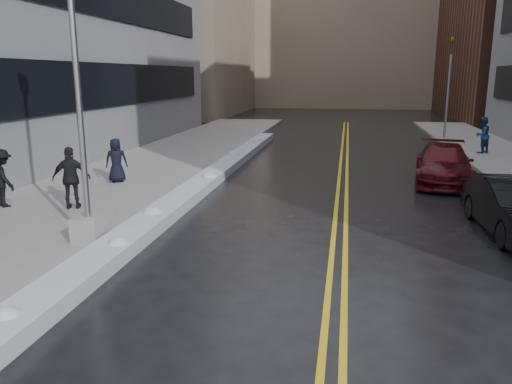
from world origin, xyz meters
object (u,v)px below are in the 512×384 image
at_px(lamppost, 82,141).
at_px(pedestrian_east, 482,135).
at_px(pedestrian_c, 116,160).
at_px(car_maroon, 444,164).
at_px(traffic_signal, 449,84).
at_px(pedestrian_e, 2,178).
at_px(pedestrian_d, 71,178).

xyz_separation_m(lamppost, pedestrian_east, (12.51, 16.07, -1.49)).
xyz_separation_m(lamppost, pedestrian_c, (-2.32, 6.35, -1.58)).
distance_m(pedestrian_east, car_maroon, 7.60).
relative_size(traffic_signal, car_maroon, 1.23).
bearing_deg(pedestrian_east, car_maroon, 24.40).
xyz_separation_m(pedestrian_e, pedestrian_east, (16.57, 13.57, 0.03)).
distance_m(traffic_signal, pedestrian_d, 23.84).
relative_size(traffic_signal, pedestrian_d, 3.30).
height_order(pedestrian_east, car_maroon, pedestrian_east).
xyz_separation_m(traffic_signal, car_maroon, (-2.30, -12.90, -2.70)).
bearing_deg(pedestrian_east, pedestrian_c, -9.04).
relative_size(pedestrian_c, pedestrian_east, 0.89).
height_order(lamppost, traffic_signal, lamppost).
bearing_deg(lamppost, pedestrian_east, 52.11).
relative_size(pedestrian_d, pedestrian_east, 1.01).
relative_size(lamppost, traffic_signal, 1.27).
bearing_deg(traffic_signal, pedestrian_c, -132.05).
bearing_deg(pedestrian_d, traffic_signal, -144.64).
relative_size(lamppost, pedestrian_c, 4.76).
distance_m(pedestrian_c, pedestrian_east, 17.73).
relative_size(pedestrian_c, car_maroon, 0.33).
distance_m(pedestrian_d, pedestrian_east, 19.71).
bearing_deg(pedestrian_east, pedestrian_d, 0.59).
relative_size(traffic_signal, pedestrian_east, 3.35).
distance_m(pedestrian_c, pedestrian_e, 4.22).
xyz_separation_m(traffic_signal, pedestrian_d, (-13.73, -19.35, -2.34)).
relative_size(pedestrian_e, pedestrian_east, 0.96).
xyz_separation_m(pedestrian_d, pedestrian_e, (-2.13, -0.15, -0.05)).
relative_size(pedestrian_c, pedestrian_d, 0.88).
relative_size(pedestrian_e, car_maroon, 0.35).
relative_size(traffic_signal, pedestrian_e, 3.47).
height_order(pedestrian_c, pedestrian_east, pedestrian_east).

